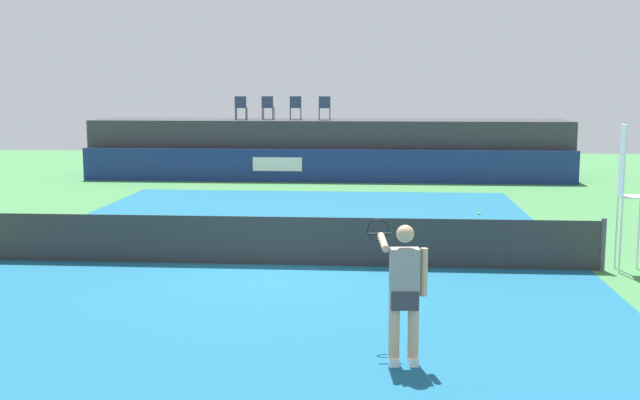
{
  "coord_description": "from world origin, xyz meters",
  "views": [
    {
      "loc": [
        2.02,
        -14.97,
        3.44
      ],
      "look_at": [
        0.7,
        2.0,
        1.0
      ],
      "focal_mm": 44.38,
      "sensor_mm": 36.0,
      "label": 1
    }
  ],
  "objects_px": {
    "umpire_chair": "(626,187)",
    "net_post_far": "(603,245)",
    "spectator_chair_right": "(325,107)",
    "tennis_player": "(404,289)",
    "spectator_chair_left": "(268,107)",
    "spectator_chair_center": "(296,107)",
    "tennis_ball": "(479,213)",
    "spectator_chair_far_left": "(241,107)"
  },
  "relations": [
    {
      "from": "umpire_chair",
      "to": "net_post_far",
      "type": "bearing_deg",
      "value": -178.56
    },
    {
      "from": "spectator_chair_right",
      "to": "tennis_player",
      "type": "xyz_separation_m",
      "value": [
        2.46,
        -20.46,
        -1.73
      ]
    },
    {
      "from": "spectator_chair_left",
      "to": "spectator_chair_center",
      "type": "xyz_separation_m",
      "value": [
        1.05,
        0.16,
        0.0
      ]
    },
    {
      "from": "umpire_chair",
      "to": "tennis_ball",
      "type": "height_order",
      "value": "umpire_chair"
    },
    {
      "from": "spectator_chair_right",
      "to": "umpire_chair",
      "type": "distance_m",
      "value": 16.53
    },
    {
      "from": "spectator_chair_center",
      "to": "tennis_player",
      "type": "distance_m",
      "value": 21.08
    },
    {
      "from": "tennis_ball",
      "to": "spectator_chair_left",
      "type": "bearing_deg",
      "value": 128.92
    },
    {
      "from": "spectator_chair_left",
      "to": "spectator_chair_center",
      "type": "relative_size",
      "value": 1.0
    },
    {
      "from": "tennis_ball",
      "to": "umpire_chair",
      "type": "bearing_deg",
      "value": -73.73
    },
    {
      "from": "spectator_chair_right",
      "to": "umpire_chair",
      "type": "xyz_separation_m",
      "value": [
        6.72,
        -15.06,
        -1.11
      ]
    },
    {
      "from": "tennis_player",
      "to": "tennis_ball",
      "type": "height_order",
      "value": "tennis_player"
    },
    {
      "from": "spectator_chair_center",
      "to": "net_post_far",
      "type": "xyz_separation_m",
      "value": [
        7.48,
        -15.32,
        -2.19
      ]
    },
    {
      "from": "spectator_chair_right",
      "to": "tennis_player",
      "type": "distance_m",
      "value": 20.68
    },
    {
      "from": "spectator_chair_right",
      "to": "tennis_ball",
      "type": "bearing_deg",
      "value": -60.66
    },
    {
      "from": "spectator_chair_right",
      "to": "tennis_ball",
      "type": "distance_m",
      "value": 10.23
    },
    {
      "from": "spectator_chair_center",
      "to": "tennis_ball",
      "type": "distance_m",
      "value": 11.0
    },
    {
      "from": "net_post_far",
      "to": "tennis_player",
      "type": "bearing_deg",
      "value": -125.82
    },
    {
      "from": "spectator_chair_center",
      "to": "umpire_chair",
      "type": "height_order",
      "value": "spectator_chair_center"
    },
    {
      "from": "spectator_chair_right",
      "to": "tennis_ball",
      "type": "xyz_separation_m",
      "value": [
        4.84,
        -8.61,
        -2.66
      ]
    },
    {
      "from": "spectator_chair_far_left",
      "to": "tennis_player",
      "type": "bearing_deg",
      "value": -74.52
    },
    {
      "from": "spectator_chair_left",
      "to": "net_post_far",
      "type": "distance_m",
      "value": 17.53
    },
    {
      "from": "spectator_chair_left",
      "to": "tennis_ball",
      "type": "bearing_deg",
      "value": -51.08
    },
    {
      "from": "spectator_chair_right",
      "to": "tennis_player",
      "type": "height_order",
      "value": "spectator_chair_right"
    },
    {
      "from": "umpire_chair",
      "to": "net_post_far",
      "type": "xyz_separation_m",
      "value": [
        -0.37,
        -0.01,
        -1.09
      ]
    },
    {
      "from": "spectator_chair_far_left",
      "to": "net_post_far",
      "type": "height_order",
      "value": "spectator_chair_far_left"
    },
    {
      "from": "spectator_chair_center",
      "to": "spectator_chair_left",
      "type": "bearing_deg",
      "value": -171.23
    },
    {
      "from": "spectator_chair_left",
      "to": "spectator_chair_right",
      "type": "height_order",
      "value": "same"
    },
    {
      "from": "net_post_far",
      "to": "spectator_chair_right",
      "type": "bearing_deg",
      "value": 112.85
    },
    {
      "from": "net_post_far",
      "to": "umpire_chair",
      "type": "bearing_deg",
      "value": 1.44
    },
    {
      "from": "tennis_player",
      "to": "tennis_ball",
      "type": "distance_m",
      "value": 12.12
    },
    {
      "from": "umpire_chair",
      "to": "spectator_chair_left",
      "type": "bearing_deg",
      "value": 120.45
    },
    {
      "from": "spectator_chair_center",
      "to": "spectator_chair_far_left",
      "type": "bearing_deg",
      "value": -173.83
    },
    {
      "from": "spectator_chair_far_left",
      "to": "spectator_chair_center",
      "type": "xyz_separation_m",
      "value": [
        2.08,
        0.22,
        0.0
      ]
    },
    {
      "from": "spectator_chair_center",
      "to": "net_post_far",
      "type": "bearing_deg",
      "value": -63.96
    },
    {
      "from": "spectator_chair_left",
      "to": "spectator_chair_far_left",
      "type": "bearing_deg",
      "value": -176.51
    },
    {
      "from": "spectator_chair_center",
      "to": "tennis_ball",
      "type": "bearing_deg",
      "value": -56.0
    },
    {
      "from": "umpire_chair",
      "to": "spectator_chair_center",
      "type": "bearing_deg",
      "value": 117.17
    },
    {
      "from": "spectator_chair_far_left",
      "to": "spectator_chair_left",
      "type": "height_order",
      "value": "same"
    },
    {
      "from": "spectator_chair_far_left",
      "to": "tennis_ball",
      "type": "distance_m",
      "value": 12.1
    },
    {
      "from": "spectator_chair_right",
      "to": "net_post_far",
      "type": "height_order",
      "value": "spectator_chair_right"
    },
    {
      "from": "spectator_chair_center",
      "to": "umpire_chair",
      "type": "xyz_separation_m",
      "value": [
        7.86,
        -15.31,
        -1.11
      ]
    },
    {
      "from": "spectator_chair_far_left",
      "to": "umpire_chair",
      "type": "bearing_deg",
      "value": -56.63
    }
  ]
}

